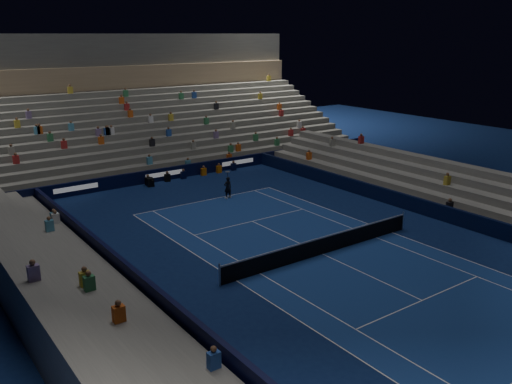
{
  "coord_description": "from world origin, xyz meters",
  "views": [
    {
      "loc": [
        -18.38,
        -19.44,
        11.2
      ],
      "look_at": [
        0.0,
        6.0,
        2.0
      ],
      "focal_mm": 38.02,
      "sensor_mm": 36.0,
      "label": 1
    }
  ],
  "objects": [
    {
      "name": "broadcast_camera",
      "position": [
        -1.63,
        17.53,
        0.33
      ],
      "size": [
        0.56,
        0.98,
        0.65
      ],
      "color": "black",
      "rests_on": "ground"
    },
    {
      "name": "grandstand_west",
      "position": [
        -13.17,
        0.0,
        0.92
      ],
      "size": [
        5.0,
        37.0,
        2.5
      ],
      "color": "slate",
      "rests_on": "ground"
    },
    {
      "name": "sponsor_barrier_east",
      "position": [
        9.7,
        0.0,
        0.5
      ],
      "size": [
        0.25,
        37.0,
        1.0
      ],
      "primitive_type": "cube",
      "color": "black",
      "rests_on": "ground"
    },
    {
      "name": "tennis_net",
      "position": [
        0.0,
        0.0,
        0.5
      ],
      "size": [
        12.9,
        0.1,
        1.1
      ],
      "color": "#B2B2B7",
      "rests_on": "ground"
    },
    {
      "name": "sponsor_barrier_west",
      "position": [
        -9.7,
        0.0,
        0.5
      ],
      "size": [
        0.25,
        37.0,
        1.0
      ],
      "primitive_type": "cube",
      "color": "black",
      "rests_on": "ground"
    },
    {
      "name": "grandstand_main",
      "position": [
        0.0,
        27.9,
        3.38
      ],
      "size": [
        44.0,
        15.2,
        11.2
      ],
      "color": "slate",
      "rests_on": "ground"
    },
    {
      "name": "ground",
      "position": [
        0.0,
        0.0,
        0.0
      ],
      "size": [
        90.0,
        90.0,
        0.0
      ],
      "primitive_type": "plane",
      "color": "#0C1C4B",
      "rests_on": "ground"
    },
    {
      "name": "sponsor_barrier_far",
      "position": [
        0.0,
        18.5,
        0.5
      ],
      "size": [
        44.0,
        0.25,
        1.0
      ],
      "primitive_type": "cube",
      "color": "black",
      "rests_on": "ground"
    },
    {
      "name": "grandstand_east",
      "position": [
        13.17,
        0.0,
        0.92
      ],
      "size": [
        5.0,
        37.0,
        2.5
      ],
      "color": "gray",
      "rests_on": "ground"
    },
    {
      "name": "tennis_player",
      "position": [
        1.48,
        11.44,
        0.78
      ],
      "size": [
        0.6,
        0.42,
        1.55
      ],
      "primitive_type": "imported",
      "rotation": [
        0.0,
        0.0,
        3.05
      ],
      "color": "black",
      "rests_on": "ground"
    },
    {
      "name": "court_surface",
      "position": [
        0.0,
        0.0,
        0.01
      ],
      "size": [
        10.97,
        23.77,
        0.01
      ],
      "primitive_type": "cube",
      "color": "navy",
      "rests_on": "ground"
    }
  ]
}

